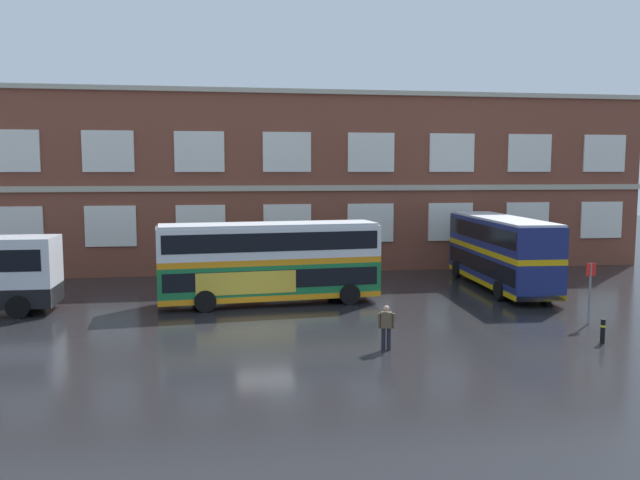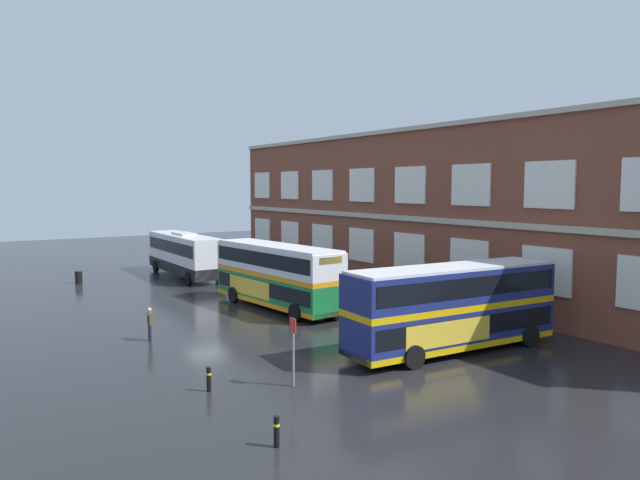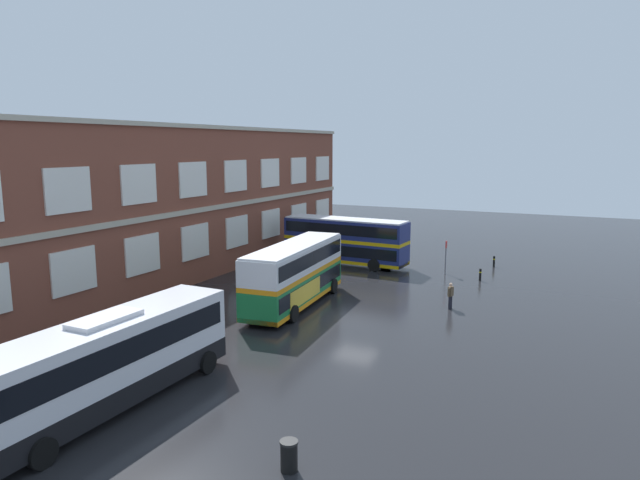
% 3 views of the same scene
% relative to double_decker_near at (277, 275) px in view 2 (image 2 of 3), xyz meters
% --- Properties ---
extents(ground_plane, '(120.00, 120.00, 0.00)m').
position_rel_double_decker_near_xyz_m(ground_plane, '(-0.55, -2.48, -2.15)').
color(ground_plane, black).
extents(brick_terminal_building, '(49.77, 8.19, 11.87)m').
position_rel_double_decker_near_xyz_m(brick_terminal_building, '(1.93, 13.50, 3.64)').
color(brick_terminal_building, brown).
rests_on(brick_terminal_building, ground).
extents(double_decker_near, '(11.18, 3.57, 4.07)m').
position_rel_double_decker_near_xyz_m(double_decker_near, '(0.00, 0.00, 0.00)').
color(double_decker_near, '#197038').
rests_on(double_decker_near, ground).
extents(double_decker_middle, '(3.33, 11.13, 4.07)m').
position_rel_double_decker_near_xyz_m(double_decker_middle, '(13.29, 2.14, 0.00)').
color(double_decker_middle, navy).
rests_on(double_decker_middle, ground).
extents(touring_coach, '(12.03, 2.97, 3.80)m').
position_rel_double_decker_near_xyz_m(touring_coach, '(-16.11, -0.27, -0.24)').
color(touring_coach, silver).
rests_on(touring_coach, ground).
extents(waiting_passenger, '(0.64, 0.32, 1.70)m').
position_rel_double_decker_near_xyz_m(waiting_passenger, '(3.64, -9.30, -1.22)').
color(waiting_passenger, black).
rests_on(waiting_passenger, ground).
extents(bus_stand_flag, '(0.44, 0.10, 2.70)m').
position_rel_double_decker_near_xyz_m(bus_stand_flag, '(13.46, -6.66, -0.51)').
color(bus_stand_flag, slate).
rests_on(bus_stand_flag, ground).
extents(station_litter_bin, '(0.60, 0.60, 1.03)m').
position_rel_double_decker_near_xyz_m(station_litter_bin, '(-16.88, -8.79, -1.63)').
color(station_litter_bin, black).
rests_on(station_litter_bin, ground).
extents(safety_bollard_west, '(0.19, 0.19, 0.95)m').
position_rel_double_decker_near_xyz_m(safety_bollard_west, '(17.86, -9.81, -1.66)').
color(safety_bollard_west, black).
rests_on(safety_bollard_west, ground).
extents(safety_bollard_east, '(0.19, 0.19, 0.95)m').
position_rel_double_decker_near_xyz_m(safety_bollard_east, '(12.22, -9.66, -1.66)').
color(safety_bollard_east, black).
rests_on(safety_bollard_east, ground).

